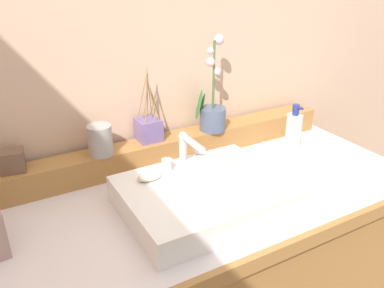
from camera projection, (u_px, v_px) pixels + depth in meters
wall_back at (126, 38)px, 1.36m from camera, size 3.36×0.20×2.51m
back_ledge at (151, 153)px, 1.38m from camera, size 1.42×0.09×0.09m
sink_basin at (206, 197)px, 1.14m from camera, size 0.45×0.35×0.27m
soap_bar at (149, 176)px, 1.15m from camera, size 0.07×0.04×0.02m
potted_plant at (212, 109)px, 1.43m from camera, size 0.11×0.10×0.34m
tumbler_cup at (100, 140)px, 1.25m from camera, size 0.08×0.08×0.10m
reed_diffuser at (150, 129)px, 1.36m from camera, size 0.08×0.08×0.25m
trinket_box at (12, 161)px, 1.16m from camera, size 0.08×0.07×0.07m
lotion_bottle at (293, 134)px, 1.43m from camera, size 0.06×0.06×0.19m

